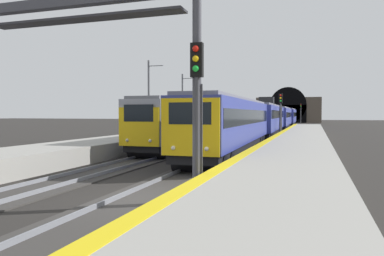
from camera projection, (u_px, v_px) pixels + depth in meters
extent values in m
plane|color=#282623|center=(144.00, 199.00, 12.42)|extent=(320.00, 320.00, 0.00)
cube|color=#9E9B93|center=(273.00, 193.00, 11.08)|extent=(112.00, 4.32, 1.00)
cube|color=yellow|center=(211.00, 173.00, 11.65)|extent=(112.00, 0.50, 0.01)
cube|color=#383533|center=(144.00, 198.00, 12.42)|extent=(160.00, 2.83, 0.06)
cube|color=gray|center=(125.00, 194.00, 12.64)|extent=(160.00, 0.07, 0.15)
cube|color=gray|center=(164.00, 197.00, 12.19)|extent=(160.00, 0.07, 0.15)
cube|color=#383533|center=(33.00, 190.00, 13.85)|extent=(160.00, 2.74, 0.06)
cube|color=gray|center=(17.00, 186.00, 14.07)|extent=(160.00, 0.07, 0.15)
cube|color=gray|center=(49.00, 188.00, 13.62)|extent=(160.00, 0.07, 0.15)
cube|color=navy|center=(232.00, 121.00, 25.47)|extent=(18.91, 3.14, 2.71)
cube|color=black|center=(232.00, 117.00, 25.45)|extent=(18.16, 3.16, 0.91)
cube|color=slate|center=(232.00, 100.00, 25.41)|extent=(18.34, 2.71, 0.20)
cube|color=black|center=(232.00, 144.00, 25.53)|extent=(18.53, 2.80, 0.52)
cylinder|color=black|center=(199.00, 163.00, 17.89)|extent=(0.98, 2.60, 0.93)
cylinder|color=black|center=(209.00, 159.00, 19.61)|extent=(0.98, 2.60, 0.93)
cylinder|color=black|center=(246.00, 142.00, 31.48)|extent=(0.98, 2.60, 0.93)
cylinder|color=black|center=(249.00, 140.00, 33.19)|extent=(0.98, 2.60, 0.93)
cube|color=#E5B20F|center=(190.00, 127.00, 16.43)|extent=(0.17, 2.70, 2.57)
cube|color=black|center=(190.00, 113.00, 16.36)|extent=(0.07, 1.97, 0.98)
sphere|color=#F2EACC|center=(207.00, 149.00, 16.18)|extent=(0.20, 0.20, 0.20)
sphere|color=#F2EACC|center=(173.00, 148.00, 16.64)|extent=(0.20, 0.20, 0.20)
cube|color=navy|center=(266.00, 118.00, 43.83)|extent=(18.91, 3.14, 2.71)
cube|color=black|center=(266.00, 114.00, 43.81)|extent=(18.16, 3.16, 0.84)
cube|color=slate|center=(266.00, 106.00, 43.77)|extent=(18.34, 2.71, 0.20)
cube|color=black|center=(266.00, 131.00, 43.89)|extent=(18.53, 2.80, 0.52)
cylinder|color=black|center=(257.00, 138.00, 36.17)|extent=(0.98, 2.60, 0.93)
cylinder|color=black|center=(260.00, 137.00, 37.89)|extent=(0.98, 2.60, 0.93)
cylinder|color=black|center=(271.00, 131.00, 49.91)|extent=(0.98, 2.60, 0.93)
cylinder|color=black|center=(272.00, 131.00, 51.63)|extent=(0.98, 2.60, 0.93)
cube|color=navy|center=(281.00, 117.00, 62.18)|extent=(18.91, 3.14, 2.71)
cube|color=black|center=(281.00, 115.00, 62.17)|extent=(18.16, 3.16, 0.78)
cube|color=slate|center=(281.00, 108.00, 62.13)|extent=(18.34, 2.71, 0.20)
cube|color=black|center=(280.00, 126.00, 62.24)|extent=(18.53, 2.80, 0.52)
cylinder|color=black|center=(277.00, 130.00, 54.52)|extent=(0.98, 2.60, 0.93)
cylinder|color=black|center=(278.00, 129.00, 56.24)|extent=(0.98, 2.60, 0.93)
cylinder|color=black|center=(283.00, 126.00, 68.27)|extent=(0.98, 2.60, 0.93)
cylinder|color=black|center=(283.00, 126.00, 69.99)|extent=(0.98, 2.60, 0.93)
cube|color=navy|center=(288.00, 116.00, 80.54)|extent=(18.91, 3.14, 2.71)
cube|color=black|center=(288.00, 114.00, 80.53)|extent=(18.16, 3.16, 0.85)
cube|color=slate|center=(288.00, 109.00, 80.48)|extent=(18.34, 2.71, 0.20)
cube|color=black|center=(288.00, 123.00, 80.60)|extent=(18.53, 2.80, 0.52)
cylinder|color=black|center=(286.00, 126.00, 72.65)|extent=(0.98, 2.60, 0.93)
cylinder|color=black|center=(287.00, 125.00, 74.37)|extent=(0.98, 2.60, 0.93)
cylinder|color=black|center=(290.00, 124.00, 86.86)|extent=(0.98, 2.60, 0.93)
cylinder|color=black|center=(290.00, 123.00, 88.57)|extent=(0.98, 2.60, 0.93)
cube|color=black|center=(266.00, 101.00, 43.75)|extent=(1.33, 1.71, 0.90)
cube|color=gray|center=(192.00, 120.00, 31.85)|extent=(20.47, 2.78, 2.82)
cube|color=black|center=(192.00, 117.00, 31.84)|extent=(19.65, 2.81, 0.95)
cube|color=slate|center=(192.00, 102.00, 31.79)|extent=(19.85, 2.37, 0.20)
cube|color=black|center=(192.00, 138.00, 31.91)|extent=(20.06, 2.45, 0.48)
cylinder|color=black|center=(148.00, 152.00, 23.35)|extent=(0.87, 2.52, 0.87)
cylinder|color=black|center=(159.00, 150.00, 25.06)|extent=(0.87, 2.52, 0.87)
cylinder|color=black|center=(214.00, 137.00, 38.79)|extent=(0.87, 2.52, 0.87)
cylinder|color=black|center=(218.00, 136.00, 40.50)|extent=(0.87, 2.52, 0.87)
cube|color=#E5B20F|center=(139.00, 127.00, 22.10)|extent=(0.12, 2.63, 2.32)
cube|color=black|center=(138.00, 113.00, 22.02)|extent=(0.04, 1.92, 1.02)
sphere|color=#F2EACC|center=(150.00, 141.00, 21.84)|extent=(0.20, 0.20, 0.20)
sphere|color=#F2EACC|center=(127.00, 140.00, 22.31)|extent=(0.20, 0.20, 0.20)
cube|color=gray|center=(240.00, 117.00, 51.95)|extent=(20.47, 2.78, 2.82)
cube|color=black|center=(240.00, 115.00, 51.93)|extent=(19.65, 2.81, 0.84)
cube|color=slate|center=(240.00, 106.00, 51.89)|extent=(19.85, 2.37, 0.20)
cube|color=black|center=(240.00, 129.00, 52.01)|extent=(20.06, 2.45, 0.48)
cylinder|color=black|center=(224.00, 134.00, 43.17)|extent=(0.87, 2.52, 0.87)
cylinder|color=black|center=(228.00, 134.00, 44.87)|extent=(0.87, 2.52, 0.87)
cylinder|color=black|center=(249.00, 129.00, 59.17)|extent=(0.87, 2.52, 0.87)
cylinder|color=black|center=(250.00, 128.00, 60.88)|extent=(0.87, 2.52, 0.87)
cube|color=gray|center=(260.00, 116.00, 72.05)|extent=(20.47, 2.78, 2.82)
cube|color=black|center=(261.00, 115.00, 72.04)|extent=(19.65, 2.81, 0.96)
cube|color=slate|center=(261.00, 108.00, 71.99)|extent=(19.85, 2.37, 0.20)
cube|color=black|center=(260.00, 124.00, 72.11)|extent=(20.06, 2.45, 0.48)
cylinder|color=black|center=(253.00, 128.00, 63.26)|extent=(0.87, 2.52, 0.87)
cylinder|color=black|center=(255.00, 127.00, 64.97)|extent=(0.87, 2.52, 0.87)
cylinder|color=black|center=(265.00, 125.00, 79.27)|extent=(0.87, 2.52, 0.87)
cylinder|color=black|center=(266.00, 125.00, 80.98)|extent=(0.87, 2.52, 0.87)
cylinder|color=#38383D|center=(197.00, 142.00, 11.52)|extent=(0.16, 0.16, 3.99)
cube|color=black|center=(197.00, 60.00, 11.42)|extent=(0.20, 0.38, 1.05)
cube|color=#38383D|center=(198.00, 141.00, 11.65)|extent=(0.04, 0.28, 3.59)
sphere|color=red|center=(196.00, 49.00, 11.28)|extent=(0.20, 0.20, 0.20)
sphere|color=yellow|center=(196.00, 59.00, 11.29)|extent=(0.20, 0.20, 0.20)
sphere|color=green|center=(196.00, 69.00, 11.31)|extent=(0.20, 0.20, 0.20)
cylinder|color=#4C4C54|center=(280.00, 122.00, 39.85)|extent=(0.16, 0.16, 3.96)
cube|color=black|center=(281.00, 98.00, 39.75)|extent=(0.20, 0.38, 1.05)
cube|color=#4C4C54|center=(281.00, 122.00, 39.98)|extent=(0.04, 0.28, 3.56)
sphere|color=red|center=(281.00, 95.00, 39.61)|extent=(0.20, 0.20, 0.20)
sphere|color=yellow|center=(281.00, 98.00, 39.63)|extent=(0.20, 0.20, 0.20)
sphere|color=green|center=(281.00, 101.00, 39.64)|extent=(0.20, 0.20, 0.20)
cylinder|color=#38383D|center=(301.00, 116.00, 98.79)|extent=(0.16, 0.16, 4.48)
cube|color=black|center=(301.00, 105.00, 98.68)|extent=(0.20, 0.38, 1.05)
cube|color=#38383D|center=(301.00, 116.00, 98.92)|extent=(0.04, 0.28, 4.03)
sphere|color=red|center=(301.00, 104.00, 98.55)|extent=(0.20, 0.20, 0.20)
sphere|color=yellow|center=(301.00, 105.00, 98.56)|extent=(0.20, 0.20, 0.20)
sphere|color=green|center=(301.00, 106.00, 98.57)|extent=(0.20, 0.20, 0.20)
cylinder|color=#3F3F47|center=(197.00, 100.00, 11.63)|extent=(0.28, 0.28, 6.58)
cube|color=#3F3F47|center=(82.00, 1.00, 12.80)|extent=(0.36, 8.59, 0.35)
cube|color=#2D2D33|center=(82.00, 19.00, 12.82)|extent=(0.70, 7.48, 0.08)
cube|color=#51473D|center=(288.00, 110.00, 114.06)|extent=(2.83, 19.36, 7.75)
cube|color=black|center=(288.00, 114.00, 112.71)|extent=(0.12, 10.84, 5.42)
cylinder|color=black|center=(288.00, 105.00, 112.61)|extent=(0.12, 10.84, 10.84)
cylinder|color=#595B60|center=(149.00, 101.00, 39.46)|extent=(0.22, 0.22, 8.47)
cylinder|color=#595B60|center=(156.00, 66.00, 39.06)|extent=(0.08, 1.66, 0.08)
cylinder|color=#595B60|center=(182.00, 105.00, 49.53)|extent=(0.22, 0.22, 8.10)
cylinder|color=#595B60|center=(188.00, 78.00, 49.14)|extent=(0.08, 1.61, 0.08)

